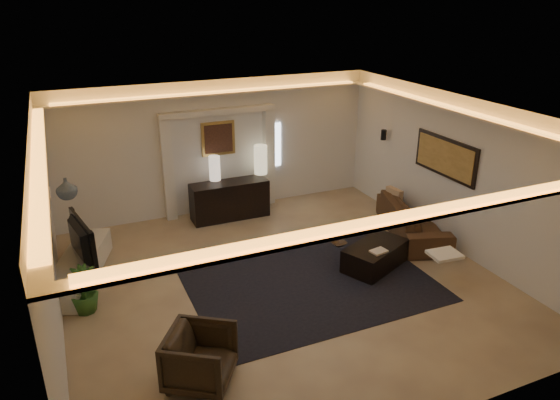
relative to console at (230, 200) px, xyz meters
name	(u,v)px	position (x,y,z in m)	size (l,w,h in m)	color
floor	(283,282)	(-0.04, -2.94, -0.40)	(7.00, 7.00, 0.00)	tan
ceiling	(284,114)	(-0.04, -2.94, 2.50)	(7.00, 7.00, 0.00)	white
wall_back	(218,147)	(-0.04, 0.56, 1.05)	(7.00, 7.00, 0.00)	silver
wall_front	(422,322)	(-0.04, -6.44, 1.05)	(7.00, 7.00, 0.00)	silver
wall_left	(47,243)	(-3.54, -2.94, 1.05)	(7.00, 7.00, 0.00)	silver
wall_right	(456,174)	(3.46, -2.94, 1.05)	(7.00, 7.00, 0.00)	silver
cove_soffit	(284,132)	(-0.04, -2.94, 2.22)	(7.00, 7.00, 0.04)	silver
daylight_slit	(276,145)	(1.31, 0.54, 0.95)	(0.25, 0.03, 1.00)	white
area_rug	(310,282)	(0.36, -3.14, -0.39)	(4.00, 3.00, 0.01)	black
pilaster_left	(168,170)	(-1.19, 0.46, 0.70)	(0.22, 0.20, 2.20)	silver
pilaster_right	(269,157)	(1.11, 0.46, 0.70)	(0.22, 0.20, 2.20)	silver
alcove_header	(218,112)	(-0.04, 0.46, 1.85)	(2.52, 0.20, 0.12)	silver
painting_frame	(218,138)	(-0.04, 0.53, 1.25)	(0.74, 0.04, 0.74)	tan
painting_canvas	(219,139)	(-0.04, 0.51, 1.25)	(0.62, 0.02, 0.62)	#4C2D1E
art_panel_frame	(445,157)	(3.43, -2.64, 1.30)	(0.04, 1.64, 0.74)	black
art_panel_gold	(444,157)	(3.41, -2.64, 1.30)	(0.02, 1.50, 0.62)	tan
wall_sconce	(384,135)	(3.34, -0.74, 1.28)	(0.12, 0.12, 0.22)	black
wall_niche	(47,194)	(-3.48, -1.54, 1.25)	(0.10, 0.55, 0.04)	silver
console	(230,200)	(0.00, 0.00, 0.00)	(1.67, 0.52, 0.83)	black
lamp_left	(215,168)	(-0.23, 0.26, 0.69)	(0.24, 0.24, 0.53)	beige
lamp_right	(261,162)	(0.83, 0.26, 0.69)	(0.29, 0.29, 0.65)	beige
media_ledge	(80,267)	(-3.19, -1.45, -0.18)	(0.56, 2.23, 0.42)	silver
tv	(75,241)	(-3.19, -1.64, 0.42)	(0.17, 1.27, 0.73)	black
figurine	(74,231)	(-3.19, -0.84, 0.24)	(0.16, 0.16, 0.44)	black
ginger_jar	(66,188)	(-3.19, -1.93, 1.43)	(0.31, 0.31, 0.33)	#4A5B65
plant	(83,290)	(-3.19, -2.51, -0.02)	(0.42, 0.42, 0.76)	#2A571E
sofa	(413,219)	(3.11, -2.28, -0.07)	(0.89, 2.27, 0.66)	#542C1D
throw_blanket	(445,254)	(2.40, -4.06, 0.15)	(0.50, 0.41, 0.05)	beige
throw_pillow	(394,198)	(3.11, -1.61, 0.15)	(0.12, 0.41, 0.41)	tan
coffee_table	(375,256)	(1.68, -3.12, -0.20)	(1.22, 0.67, 0.46)	black
bowl	(339,245)	(1.07, -2.86, 0.04)	(0.27, 0.27, 0.07)	#3A2A1D
magazine	(379,253)	(1.57, -3.36, 0.02)	(0.28, 0.20, 0.03)	beige
armchair	(200,358)	(-1.97, -4.74, -0.03)	(0.79, 0.81, 0.74)	black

